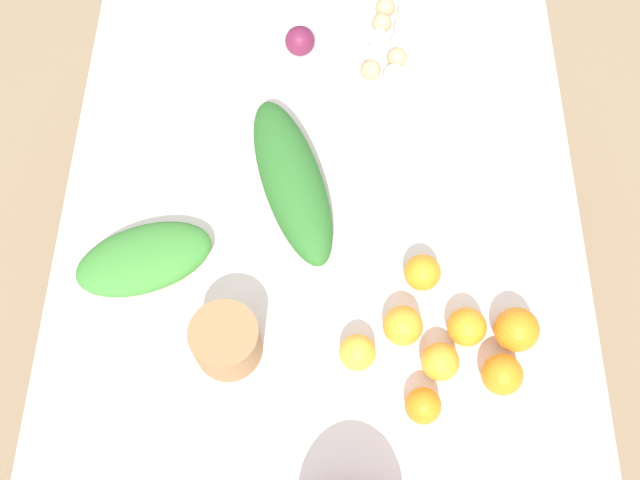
{
  "coord_description": "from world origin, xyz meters",
  "views": [
    {
      "loc": [
        0.6,
        0.01,
        2.04
      ],
      "look_at": [
        0.0,
        0.0,
        0.76
      ],
      "focal_mm": 40.0,
      "sensor_mm": 36.0,
      "label": 1
    }
  ],
  "objects": [
    {
      "name": "paper_bag",
      "position": [
        0.22,
        -0.17,
        0.8
      ],
      "size": [
        0.13,
        0.13,
        0.1
      ],
      "primitive_type": "cylinder",
      "color": "#997047",
      "rests_on": "dining_table"
    },
    {
      "name": "egg_carton",
      "position": [
        -0.46,
        0.15,
        0.79
      ],
      "size": [
        0.28,
        0.16,
        0.09
      ],
      "rotation": [
        0.0,
        0.0,
        2.94
      ],
      "color": "#B7B7B2",
      "rests_on": "dining_table"
    },
    {
      "name": "ground_plane",
      "position": [
        0.0,
        0.0,
        0.0
      ],
      "size": [
        8.0,
        8.0,
        0.0
      ],
      "primitive_type": "plane",
      "color": "#937A5B"
    },
    {
      "name": "orange_1",
      "position": [
        0.27,
        0.33,
        0.78
      ],
      "size": [
        0.07,
        0.07,
        0.07
      ],
      "primitive_type": "sphere",
      "color": "orange",
      "rests_on": "dining_table"
    },
    {
      "name": "orange_3",
      "position": [
        0.23,
        0.07,
        0.78
      ],
      "size": [
        0.07,
        0.07,
        0.07
      ],
      "primitive_type": "sphere",
      "color": "#F9A833",
      "rests_on": "dining_table"
    },
    {
      "name": "orange_6",
      "position": [
        0.18,
        0.16,
        0.78
      ],
      "size": [
        0.07,
        0.07,
        0.07
      ],
      "primitive_type": "sphere",
      "color": "orange",
      "rests_on": "dining_table"
    },
    {
      "name": "orange_4",
      "position": [
        0.18,
        0.27,
        0.78
      ],
      "size": [
        0.07,
        0.07,
        0.07
      ],
      "primitive_type": "sphere",
      "color": "orange",
      "rests_on": "dining_table"
    },
    {
      "name": "orange_5",
      "position": [
        0.33,
        0.19,
        0.78
      ],
      "size": [
        0.07,
        0.07,
        0.07
      ],
      "primitive_type": "sphere",
      "color": "orange",
      "rests_on": "dining_table"
    },
    {
      "name": "greens_bunch_chard",
      "position": [
        0.05,
        -0.34,
        0.78
      ],
      "size": [
        0.22,
        0.3,
        0.06
      ],
      "primitive_type": "ellipsoid",
      "rotation": [
        0.0,
        0.0,
        5.04
      ],
      "color": "#3D8433",
      "rests_on": "dining_table"
    },
    {
      "name": "orange_7",
      "position": [
        0.19,
        0.36,
        0.78
      ],
      "size": [
        0.08,
        0.08,
        0.08
      ],
      "primitive_type": "sphere",
      "color": "orange",
      "rests_on": "dining_table"
    },
    {
      "name": "greens_bunch_scallion",
      "position": [
        -0.12,
        -0.06,
        0.79
      ],
      "size": [
        0.41,
        0.24,
        0.09
      ],
      "primitive_type": "ellipsoid",
      "rotation": [
        0.0,
        0.0,
        0.32
      ],
      "color": "#2D6B28",
      "rests_on": "dining_table"
    },
    {
      "name": "dining_table",
      "position": [
        0.0,
        0.0,
        0.66
      ],
      "size": [
        1.38,
        1.06,
        0.74
      ],
      "color": "silver",
      "rests_on": "ground_plane"
    },
    {
      "name": "beet_root",
      "position": [
        -0.49,
        -0.05,
        0.78
      ],
      "size": [
        0.07,
        0.07,
        0.07
      ],
      "primitive_type": "sphere",
      "color": "maroon",
      "rests_on": "dining_table"
    },
    {
      "name": "orange_2",
      "position": [
        0.07,
        0.2,
        0.78
      ],
      "size": [
        0.07,
        0.07,
        0.07
      ],
      "primitive_type": "sphere",
      "color": "orange",
      "rests_on": "dining_table"
    },
    {
      "name": "orange_0",
      "position": [
        0.25,
        0.22,
        0.78
      ],
      "size": [
        0.07,
        0.07,
        0.07
      ],
      "primitive_type": "sphere",
      "color": "orange",
      "rests_on": "dining_table"
    }
  ]
}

